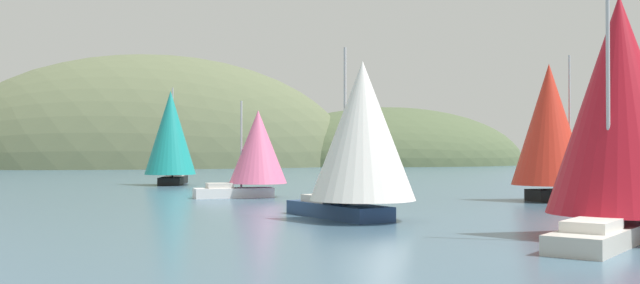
% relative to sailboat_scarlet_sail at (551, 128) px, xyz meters
% --- Properties ---
extents(ground_plane, '(360.00, 360.00, 0.00)m').
position_rel_sailboat_scarlet_sail_xyz_m(ground_plane, '(-14.90, -21.54, -4.80)').
color(ground_plane, '#426075').
extents(headland_right, '(69.27, 44.00, 27.72)m').
position_rel_sailboat_scarlet_sail_xyz_m(headland_right, '(45.10, 113.46, -4.80)').
color(headland_right, '#4C5B3D').
rests_on(headland_right, ground_plane).
extents(headland_center, '(87.81, 44.00, 47.53)m').
position_rel_sailboat_scarlet_sail_xyz_m(headland_center, '(-9.90, 113.46, -4.80)').
color(headland_center, '#5B6647').
rests_on(headland_center, ground_plane).
extents(sailboat_scarlet_sail, '(8.51, 5.36, 9.68)m').
position_rel_sailboat_scarlet_sail_xyz_m(sailboat_scarlet_sail, '(0.00, 0.00, 0.00)').
color(sailboat_scarlet_sail, black).
rests_on(sailboat_scarlet_sail, ground_plane).
extents(sailboat_crimson_sail, '(9.34, 7.77, 9.72)m').
position_rel_sailboat_scarlet_sail_xyz_m(sailboat_crimson_sail, '(-10.84, -17.20, 0.06)').
color(sailboat_crimson_sail, '#B7B2A8').
rests_on(sailboat_crimson_sail, ground_plane).
extents(sailboat_teal_sail, '(6.08, 9.15, 9.62)m').
position_rel_sailboat_scarlet_sail_xyz_m(sailboat_teal_sail, '(-20.05, 31.05, 0.01)').
color(sailboat_teal_sail, black).
rests_on(sailboat_teal_sail, ground_plane).
extents(sailboat_pink_spinnaker, '(6.74, 4.33, 6.88)m').
position_rel_sailboat_scarlet_sail_xyz_m(sailboat_pink_spinnaker, '(-17.09, 10.81, -1.43)').
color(sailboat_pink_spinnaker, white).
rests_on(sailboat_pink_spinnaker, ground_plane).
extents(sailboat_white_mainsail, '(5.81, 8.63, 8.39)m').
position_rel_sailboat_scarlet_sail_xyz_m(sailboat_white_mainsail, '(-17.03, -7.43, -0.77)').
color(sailboat_white_mainsail, navy).
rests_on(sailboat_white_mainsail, ground_plane).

